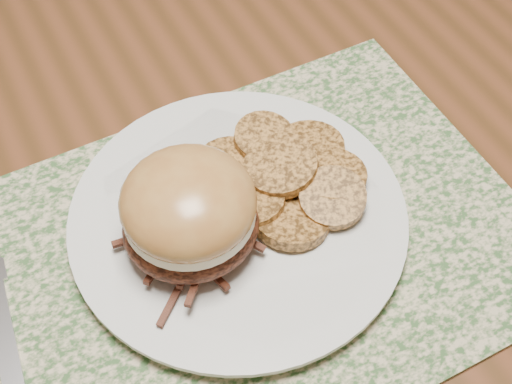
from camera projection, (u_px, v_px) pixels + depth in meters
dining_table at (11, 220)px, 0.70m from camera, size 1.50×0.90×0.75m
placemat at (252, 247)px, 0.58m from camera, size 0.45×0.33×0.00m
dinner_plate at (238, 219)px, 0.58m from camera, size 0.26×0.26×0.02m
pork_sandwich at (189, 212)px, 0.53m from camera, size 0.12×0.11×0.08m
roasted_potatoes at (285, 177)px, 0.59m from camera, size 0.15×0.16×0.04m
fork at (2, 324)px, 0.53m from camera, size 0.04×0.19×0.00m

